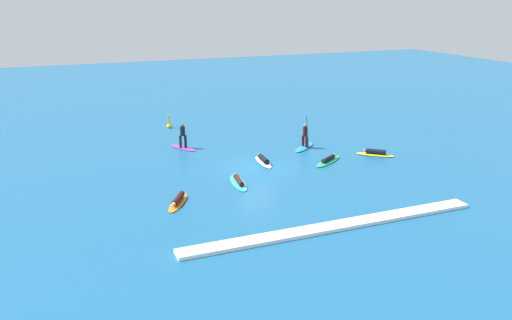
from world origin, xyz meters
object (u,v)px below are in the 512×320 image
(surfer_on_yellow_board, at_px, (375,153))
(marker_buoy, at_px, (169,126))
(surfer_on_purple_board, at_px, (183,141))
(surfer_on_green_board, at_px, (328,160))
(surfer_on_orange_board, at_px, (178,200))
(surfer_on_white_board, at_px, (263,160))
(surfer_on_blue_board, at_px, (305,143))
(surfer_on_teal_board, at_px, (238,182))

(surfer_on_yellow_board, xyz_separation_m, marker_buoy, (-11.54, 13.30, 0.04))
(surfer_on_purple_board, relative_size, surfer_on_green_board, 0.87)
(surfer_on_orange_board, relative_size, surfer_on_yellow_board, 1.14)
(surfer_on_orange_board, relative_size, surfer_on_green_board, 0.95)
(surfer_on_orange_board, relative_size, surfer_on_white_board, 1.00)
(surfer_on_orange_board, xyz_separation_m, surfer_on_blue_board, (11.26, 7.01, 0.25))
(surfer_on_green_board, xyz_separation_m, surfer_on_teal_board, (-7.10, -1.69, 0.01))
(surfer_on_white_board, bearing_deg, surfer_on_orange_board, 128.81)
(surfer_on_orange_board, distance_m, surfer_on_blue_board, 13.27)
(surfer_on_white_board, height_order, marker_buoy, marker_buoy)
(surfer_on_yellow_board, xyz_separation_m, surfer_on_white_board, (-7.94, 1.38, 0.01))
(surfer_on_green_board, xyz_separation_m, marker_buoy, (-7.75, 13.40, 0.08))
(surfer_on_purple_board, height_order, marker_buoy, surfer_on_purple_board)
(surfer_on_orange_board, xyz_separation_m, surfer_on_white_board, (7.04, 4.83, 0.02))
(surfer_on_purple_board, relative_size, surfer_on_teal_board, 0.86)
(surfer_on_white_board, height_order, surfer_on_teal_board, surfer_on_white_board)
(surfer_on_purple_board, bearing_deg, marker_buoy, 148.14)
(surfer_on_white_board, xyz_separation_m, marker_buoy, (-3.60, 11.92, 0.03))
(surfer_on_orange_board, height_order, marker_buoy, marker_buoy)
(surfer_on_blue_board, relative_size, marker_buoy, 2.29)
(surfer_on_yellow_board, bearing_deg, surfer_on_white_board, 30.50)
(surfer_on_green_board, distance_m, surfer_on_teal_board, 7.30)
(surfer_on_blue_board, distance_m, surfer_on_white_board, 4.76)
(surfer_on_white_board, bearing_deg, surfer_on_purple_board, 41.24)
(surfer_on_purple_board, distance_m, surfer_on_white_board, 6.80)
(surfer_on_yellow_board, bearing_deg, marker_buoy, -8.67)
(surfer_on_purple_board, xyz_separation_m, surfer_on_yellow_board, (12.02, -6.81, -0.43))
(surfer_on_yellow_board, xyz_separation_m, surfer_on_green_board, (-3.79, -0.09, -0.04))
(surfer_on_yellow_board, bearing_deg, surfer_on_purple_board, 10.85)
(surfer_on_teal_board, bearing_deg, surfer_on_white_board, -36.37)
(surfer_on_teal_board, relative_size, marker_buoy, 2.52)
(surfer_on_white_board, xyz_separation_m, surfer_on_teal_board, (-2.95, -3.17, -0.04))
(surfer_on_green_board, bearing_deg, marker_buoy, 86.73)
(surfer_on_purple_board, xyz_separation_m, surfer_on_teal_board, (1.12, -8.60, -0.46))
(surfer_on_green_board, height_order, surfer_on_teal_board, surfer_on_green_board)
(surfer_on_yellow_board, distance_m, marker_buoy, 17.61)
(surfer_on_blue_board, xyz_separation_m, surfer_on_yellow_board, (3.72, -3.56, -0.24))
(surfer_on_blue_board, relative_size, surfer_on_teal_board, 0.91)
(surfer_on_yellow_board, xyz_separation_m, surfer_on_teal_board, (-10.90, -1.78, -0.03))
(surfer_on_blue_board, height_order, surfer_on_yellow_board, surfer_on_blue_board)
(surfer_on_orange_board, distance_m, surfer_on_purple_board, 10.69)
(surfer_on_blue_board, height_order, surfer_on_green_board, surfer_on_blue_board)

